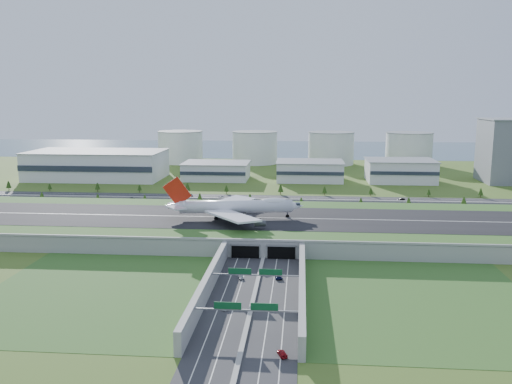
# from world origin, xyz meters

# --- Properties ---
(ground) EXTENTS (1200.00, 1200.00, 0.00)m
(ground) POSITION_xyz_m (0.00, 0.00, 0.00)
(ground) COLOR #405A1C
(ground) RESTS_ON ground
(airfield_deck) EXTENTS (520.00, 100.00, 9.20)m
(airfield_deck) POSITION_xyz_m (0.00, -0.09, 4.12)
(airfield_deck) COLOR gray
(airfield_deck) RESTS_ON ground
(underpass_road) EXTENTS (38.80, 120.40, 8.00)m
(underpass_road) POSITION_xyz_m (0.00, -99.42, 3.43)
(underpass_road) COLOR #28282B
(underpass_road) RESTS_ON ground
(sign_gantry_near) EXTENTS (38.70, 0.70, 9.80)m
(sign_gantry_near) POSITION_xyz_m (0.00, -95.04, 6.95)
(sign_gantry_near) COLOR gray
(sign_gantry_near) RESTS_ON ground
(sign_gantry_far) EXTENTS (38.70, 0.70, 9.80)m
(sign_gantry_far) POSITION_xyz_m (0.00, -130.04, 6.95)
(sign_gantry_far) COLOR gray
(sign_gantry_far) RESTS_ON ground
(north_expressway) EXTENTS (560.00, 36.00, 0.12)m
(north_expressway) POSITION_xyz_m (0.00, 95.00, 0.06)
(north_expressway) COLOR #28282B
(north_expressway) RESTS_ON ground
(tree_row) EXTENTS (502.90, 48.66, 8.41)m
(tree_row) POSITION_xyz_m (9.65, 93.12, 4.67)
(tree_row) COLOR #3D2819
(tree_row) RESTS_ON ground
(hangar_west) EXTENTS (120.00, 60.00, 25.00)m
(hangar_west) POSITION_xyz_m (-170.00, 185.00, 12.50)
(hangar_west) COLOR silver
(hangar_west) RESTS_ON ground
(hangar_mid_a) EXTENTS (58.00, 42.00, 15.00)m
(hangar_mid_a) POSITION_xyz_m (-60.00, 190.00, 7.50)
(hangar_mid_a) COLOR silver
(hangar_mid_a) RESTS_ON ground
(hangar_mid_b) EXTENTS (58.00, 42.00, 17.00)m
(hangar_mid_b) POSITION_xyz_m (25.00, 190.00, 8.50)
(hangar_mid_b) COLOR silver
(hangar_mid_b) RESTS_ON ground
(hangar_mid_c) EXTENTS (58.00, 42.00, 19.00)m
(hangar_mid_c) POSITION_xyz_m (105.00, 190.00, 9.50)
(hangar_mid_c) COLOR silver
(hangar_mid_c) RESTS_ON ground
(office_tower) EXTENTS (46.00, 46.00, 55.00)m
(office_tower) POSITION_xyz_m (200.00, 195.00, 27.50)
(office_tower) COLOR slate
(office_tower) RESTS_ON ground
(fuel_tank_a) EXTENTS (50.00, 50.00, 35.00)m
(fuel_tank_a) POSITION_xyz_m (-120.00, 310.00, 17.50)
(fuel_tank_a) COLOR silver
(fuel_tank_a) RESTS_ON ground
(fuel_tank_b) EXTENTS (50.00, 50.00, 35.00)m
(fuel_tank_b) POSITION_xyz_m (-35.00, 310.00, 17.50)
(fuel_tank_b) COLOR silver
(fuel_tank_b) RESTS_ON ground
(fuel_tank_c) EXTENTS (50.00, 50.00, 35.00)m
(fuel_tank_c) POSITION_xyz_m (50.00, 310.00, 17.50)
(fuel_tank_c) COLOR silver
(fuel_tank_c) RESTS_ON ground
(fuel_tank_d) EXTENTS (50.00, 50.00, 35.00)m
(fuel_tank_d) POSITION_xyz_m (135.00, 310.00, 17.50)
(fuel_tank_d) COLOR silver
(fuel_tank_d) RESTS_ON ground
(bay_water) EXTENTS (1200.00, 260.00, 0.06)m
(bay_water) POSITION_xyz_m (0.00, 480.00, 0.03)
(bay_water) COLOR #375A6A
(bay_water) RESTS_ON ground
(boeing_747) EXTENTS (78.23, 73.48, 24.26)m
(boeing_747) POSITION_xyz_m (-19.31, -1.95, 14.84)
(boeing_747) COLOR white
(boeing_747) RESTS_ON airfield_deck
(car_0) EXTENTS (2.93, 5.08, 1.63)m
(car_0) POSITION_xyz_m (-7.29, -79.67, 0.93)
(car_0) COLOR #A7A8AC
(car_0) RESTS_ON ground
(car_1) EXTENTS (2.90, 4.39, 1.37)m
(car_1) POSITION_xyz_m (-8.72, -113.02, 0.80)
(car_1) COLOR silver
(car_1) RESTS_ON ground
(car_2) EXTENTS (3.58, 6.22, 1.63)m
(car_2) POSITION_xyz_m (8.28, -77.82, 0.94)
(car_2) COLOR #0D1443
(car_2) RESTS_ON ground
(car_3) EXTENTS (3.80, 5.79, 1.56)m
(car_3) POSITION_xyz_m (12.45, -146.44, 0.90)
(car_3) COLOR maroon
(car_3) RESTS_ON ground
(car_4) EXTENTS (4.27, 2.98, 1.35)m
(car_4) POSITION_xyz_m (-107.08, 89.56, 0.79)
(car_4) COLOR #545358
(car_4) RESTS_ON ground
(car_5) EXTENTS (4.92, 2.82, 1.53)m
(car_5) POSITION_xyz_m (90.98, 100.99, 0.89)
(car_5) COLOR black
(car_5) RESTS_ON ground
(car_7) EXTENTS (4.74, 2.43, 1.32)m
(car_7) POSITION_xyz_m (-42.61, 101.33, 0.78)
(car_7) COLOR silver
(car_7) RESTS_ON ground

